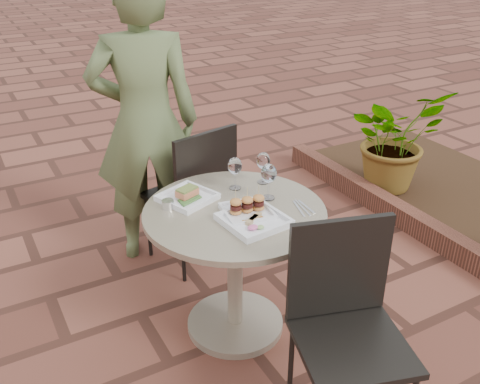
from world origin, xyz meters
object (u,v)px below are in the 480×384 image
plate_tuna (254,220)px  chair_near (345,311)px  plate_sliders (247,208)px  chair_far (197,187)px  plate_salmon (187,196)px  diner (145,123)px  cafe_table (235,252)px

plate_tuna → chair_near: bearing=-77.1°
chair_near → plate_sliders: size_ratio=3.65×
chair_far → plate_salmon: (-0.25, -0.44, 0.20)m
chair_far → plate_sliders: chair_far is taller
diner → plate_sliders: size_ratio=7.09×
chair_near → chair_far: bearing=109.0°
cafe_table → diner: bearing=96.6°
plate_salmon → plate_tuna: bearing=-64.3°
chair_far → chair_near: size_ratio=1.00×
cafe_table → plate_sliders: (0.03, -0.07, 0.28)m
diner → plate_salmon: size_ratio=5.81×
cafe_table → diner: size_ratio=0.50×
plate_sliders → plate_tuna: plate_sliders is taller
chair_far → plate_tuna: size_ratio=3.09×
cafe_table → plate_tuna: 0.31m
chair_far → plate_sliders: (-0.06, -0.72, 0.21)m
chair_far → plate_salmon: chair_far is taller
diner → plate_tuna: diner is taller
diner → plate_sliders: (0.14, -0.99, -0.14)m
chair_far → plate_sliders: 0.75m
chair_near → plate_salmon: chair_near is taller
diner → plate_salmon: bearing=104.9°
plate_tuna → chair_far: bearing=84.9°
plate_salmon → diner: bearing=85.9°
cafe_table → plate_salmon: bearing=127.3°
chair_near → diner: 1.68m
plate_salmon → plate_sliders: bearing=-55.2°
cafe_table → chair_far: size_ratio=0.97×
chair_near → plate_tuna: chair_near is taller
diner → plate_tuna: (0.12, -1.08, -0.16)m
cafe_table → plate_tuna: bearing=-83.7°
cafe_table → plate_tuna: plate_tuna is taller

